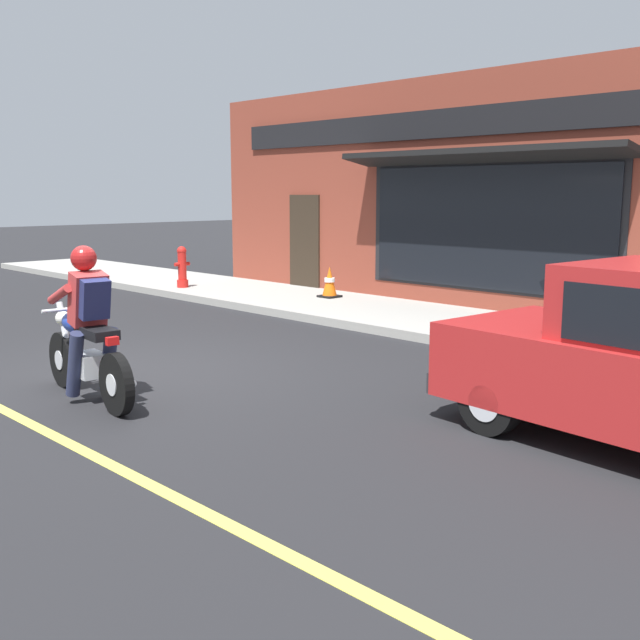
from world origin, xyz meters
The scene contains 6 objects.
ground_plane centered at (0.00, 0.00, 0.00)m, with size 80.00×80.00×0.00m, color black.
sidewalk_curb centered at (5.18, 3.00, 0.07)m, with size 2.60×22.00×0.14m, color #9E9B93.
storefront_building centered at (6.71, 0.82, 2.11)m, with size 1.25×11.28×4.20m.
motorcycle_with_rider centered at (-1.00, -0.68, 0.68)m, with size 0.60×2.02×1.62m.
traffic_cone centered at (5.62, 2.37, 0.43)m, with size 0.36×0.36×0.60m.
fire_hydrant centered at (4.46, 5.66, 0.57)m, with size 0.36×0.24×0.88m.
Camera 1 is at (-4.59, -7.78, 2.15)m, focal length 42.00 mm.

